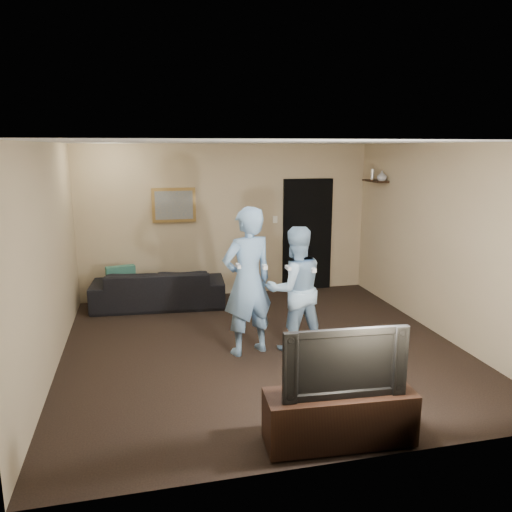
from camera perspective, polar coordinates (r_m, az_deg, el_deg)
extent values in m
plane|color=black|center=(6.59, 0.67, -10.37)|extent=(5.00, 5.00, 0.00)
cube|color=silver|center=(6.08, 0.74, 12.88)|extent=(5.00, 5.00, 0.04)
cube|color=tan|center=(8.61, -3.32, 4.03)|extent=(5.00, 0.04, 2.60)
cube|color=tan|center=(3.90, 9.64, -6.42)|extent=(5.00, 0.04, 2.60)
cube|color=tan|center=(6.11, -22.68, -0.36)|extent=(0.04, 5.00, 2.60)
cube|color=tan|center=(7.22, 20.36, 1.64)|extent=(0.04, 5.00, 2.60)
imported|color=black|center=(8.26, -11.06, -3.60)|extent=(2.16, 0.99, 0.61)
cube|color=#1B5147|center=(8.21, -15.17, -2.64)|extent=(0.47, 0.23, 0.45)
cube|color=olive|center=(8.44, -9.37, 5.77)|extent=(0.72, 0.05, 0.57)
cube|color=slate|center=(8.42, -9.35, 5.75)|extent=(0.62, 0.01, 0.47)
cube|color=black|center=(8.99, 5.88, 2.40)|extent=(0.90, 0.06, 2.00)
cube|color=silver|center=(8.78, 2.20, 4.19)|extent=(0.08, 0.02, 0.12)
cube|color=black|center=(8.63, 13.48, 8.34)|extent=(0.20, 0.60, 0.03)
imported|color=#B6B6BB|center=(8.42, 14.20, 8.88)|extent=(0.17, 0.17, 0.17)
cylinder|color=silver|center=(8.72, 13.17, 9.08)|extent=(0.06, 0.06, 0.18)
cube|color=black|center=(4.61, 9.50, -17.67)|extent=(1.32, 0.50, 0.46)
imported|color=black|center=(4.37, 9.75, -11.52)|extent=(1.07, 0.21, 0.61)
imported|color=#78A2D0|center=(6.13, -0.97, -2.94)|extent=(0.78, 0.62, 1.86)
cube|color=white|center=(5.83, -2.05, -1.14)|extent=(0.04, 0.14, 0.04)
cube|color=white|center=(5.90, 1.00, -1.27)|extent=(0.05, 0.09, 0.05)
imported|color=#9BC1E2|center=(6.31, 4.46, -3.76)|extent=(0.83, 0.67, 1.59)
cube|color=white|center=(5.98, 3.69, -1.35)|extent=(0.04, 0.14, 0.04)
cube|color=white|center=(6.09, 6.57, -1.60)|extent=(0.05, 0.09, 0.05)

